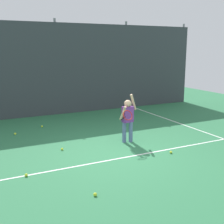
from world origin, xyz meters
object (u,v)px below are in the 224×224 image
object	(u,v)px
tennis_player	(128,117)
tennis_ball_4	(62,149)
tennis_ball_1	(95,194)
tennis_ball_2	(171,152)
tennis_ball_5	(15,134)
tennis_ball_0	(42,126)
tennis_ball_3	(26,175)

from	to	relation	value
tennis_player	tennis_ball_4	xyz separation A→B (m)	(-1.85, 0.16, -0.69)
tennis_player	tennis_ball_1	world-z (taller)	tennis_player
tennis_ball_2	tennis_ball_5	world-z (taller)	same
tennis_player	tennis_ball_1	size ratio (longest dim) A/B	20.46
tennis_ball_2	tennis_ball_5	bearing A→B (deg)	133.53
tennis_ball_1	tennis_ball_2	world-z (taller)	same
tennis_ball_4	tennis_ball_5	xyz separation A→B (m)	(-0.88, 1.99, 0.00)
tennis_ball_0	tennis_ball_1	bearing A→B (deg)	-92.77
tennis_player	tennis_ball_4	distance (m)	1.98
tennis_player	tennis_ball_4	world-z (taller)	tennis_player
tennis_ball_0	tennis_ball_2	distance (m)	4.56
tennis_ball_1	tennis_ball_2	bearing A→B (deg)	24.43
tennis_ball_0	tennis_ball_4	world-z (taller)	same
tennis_ball_3	tennis_ball_5	bearing A→B (deg)	85.32
tennis_ball_3	tennis_ball_5	distance (m)	3.22
tennis_ball_0	tennis_ball_5	distance (m)	1.06
tennis_player	tennis_ball_5	xyz separation A→B (m)	(-2.73, 2.15, -0.69)
tennis_ball_3	tennis_ball_4	bearing A→B (deg)	47.01
tennis_ball_2	tennis_ball_5	distance (m)	4.74
tennis_ball_1	tennis_ball_4	distance (m)	2.62
tennis_player	tennis_ball_2	distance (m)	1.55
tennis_ball_3	tennis_ball_4	xyz separation A→B (m)	(1.14, 1.22, 0.00)
tennis_ball_2	tennis_ball_4	xyz separation A→B (m)	(-2.39, 1.44, 0.00)
tennis_ball_2	tennis_ball_3	bearing A→B (deg)	176.38
tennis_player	tennis_ball_3	world-z (taller)	tennis_player
tennis_ball_1	tennis_ball_3	xyz separation A→B (m)	(-0.95, 1.39, 0.00)
tennis_ball_0	tennis_ball_4	xyz separation A→B (m)	(-0.06, -2.48, 0.00)
tennis_player	tennis_ball_0	world-z (taller)	tennis_player
tennis_ball_0	tennis_ball_4	distance (m)	2.48
tennis_player	tennis_ball_4	bearing A→B (deg)	170.63
tennis_player	tennis_ball_2	size ratio (longest dim) A/B	20.46
tennis_player	tennis_ball_4	size ratio (longest dim) A/B	20.46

